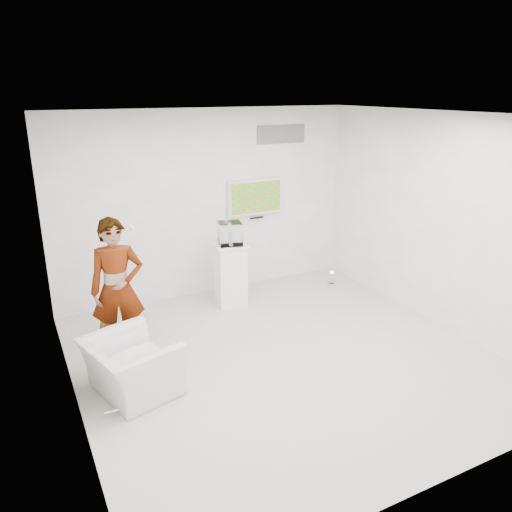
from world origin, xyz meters
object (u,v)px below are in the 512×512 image
person (117,289)px  pedestal (231,274)px  floor_uplight (332,278)px  tv (255,197)px  armchair (131,366)px

person → pedestal: size_ratio=1.82×
pedestal → floor_uplight: bearing=-2.7°
pedestal → floor_uplight: size_ratio=3.86×
person → floor_uplight: bearing=19.8°
tv → floor_uplight: (1.14, -0.70, -1.42)m
armchair → pedestal: bearing=-64.5°
tv → pedestal: tv is taller
pedestal → floor_uplight: (1.89, -0.09, -0.37)m
armchair → floor_uplight: bearing=-82.5°
armchair → floor_uplight: (3.89, 1.64, -0.19)m
person → armchair: bearing=-87.1°
armchair → tv: bearing=-64.9°
person → pedestal: person is taller
tv → person: 3.09m
person → pedestal: bearing=32.2°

